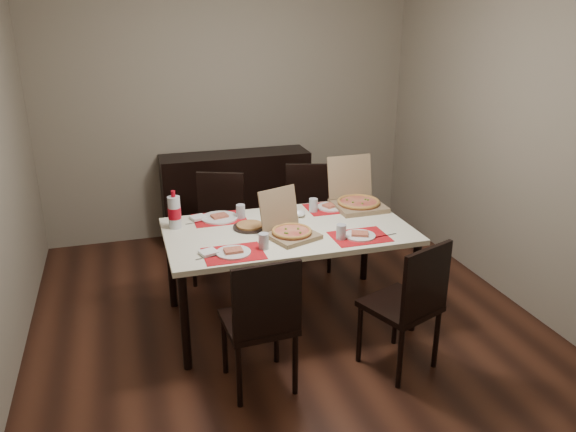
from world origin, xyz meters
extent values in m
cube|color=#3F1F13|center=(0.00, 0.00, -0.01)|extent=(3.80, 4.00, 0.02)
cube|color=gray|center=(0.00, 2.01, 1.30)|extent=(3.80, 0.02, 2.60)
cube|color=gray|center=(1.91, 0.00, 1.30)|extent=(0.02, 4.00, 2.60)
cube|color=black|center=(0.00, 1.78, 0.45)|extent=(1.50, 0.40, 0.90)
cube|color=#F3EDCC|center=(0.03, 0.03, 0.73)|extent=(1.80, 1.00, 0.04)
cylinder|color=black|center=(-0.81, -0.41, 0.35)|extent=(0.06, 0.06, 0.71)
cylinder|color=black|center=(0.87, -0.41, 0.35)|extent=(0.06, 0.06, 0.71)
cylinder|color=black|center=(-0.81, 0.47, 0.35)|extent=(0.06, 0.06, 0.71)
cylinder|color=black|center=(0.87, 0.47, 0.35)|extent=(0.06, 0.06, 0.71)
cube|color=black|center=(-0.38, -0.70, 0.45)|extent=(0.44, 0.44, 0.04)
cube|color=black|center=(-0.37, -0.89, 0.70)|extent=(0.42, 0.05, 0.46)
cylinder|color=black|center=(-0.55, -0.89, 0.21)|extent=(0.04, 0.04, 0.43)
cylinder|color=black|center=(-0.19, -0.87, 0.21)|extent=(0.04, 0.04, 0.43)
cylinder|color=black|center=(-0.57, -0.53, 0.21)|extent=(0.04, 0.04, 0.43)
cylinder|color=black|center=(-0.21, -0.51, 0.21)|extent=(0.04, 0.04, 0.43)
cube|color=black|center=(0.56, -0.77, 0.45)|extent=(0.54, 0.54, 0.04)
cube|color=black|center=(0.63, -0.95, 0.70)|extent=(0.40, 0.18, 0.46)
cylinder|color=black|center=(0.46, -1.00, 0.21)|extent=(0.04, 0.04, 0.43)
cylinder|color=black|center=(0.80, -0.87, 0.21)|extent=(0.04, 0.04, 0.43)
cylinder|color=black|center=(0.33, -0.67, 0.21)|extent=(0.04, 0.04, 0.43)
cylinder|color=black|center=(0.67, -0.54, 0.21)|extent=(0.04, 0.04, 0.43)
cube|color=black|center=(-0.36, 0.86, 0.45)|extent=(0.55, 0.55, 0.04)
cube|color=black|center=(-0.29, 1.04, 0.70)|extent=(0.40, 0.18, 0.46)
cylinder|color=black|center=(-0.12, 0.96, 0.21)|extent=(0.04, 0.04, 0.43)
cylinder|color=black|center=(-0.46, 1.10, 0.21)|extent=(0.04, 0.04, 0.43)
cylinder|color=black|center=(-0.26, 0.63, 0.21)|extent=(0.04, 0.04, 0.43)
cylinder|color=black|center=(-0.59, 0.77, 0.21)|extent=(0.04, 0.04, 0.43)
cube|color=black|center=(0.50, 0.90, 0.45)|extent=(0.52, 0.52, 0.04)
cube|color=black|center=(0.55, 1.09, 0.70)|extent=(0.41, 0.14, 0.46)
cylinder|color=black|center=(0.72, 1.03, 0.21)|extent=(0.04, 0.04, 0.43)
cylinder|color=black|center=(0.37, 1.13, 0.21)|extent=(0.04, 0.04, 0.43)
cylinder|color=black|center=(0.62, 0.68, 0.21)|extent=(0.04, 0.04, 0.43)
cylinder|color=black|center=(0.28, 0.78, 0.21)|extent=(0.04, 0.04, 0.43)
cube|color=red|center=(-0.44, -0.29, 0.75)|extent=(0.40, 0.30, 0.00)
cylinder|color=white|center=(-0.44, -0.29, 0.76)|extent=(0.23, 0.23, 0.01)
cube|color=tan|center=(-0.44, -0.29, 0.78)|extent=(0.12, 0.09, 0.02)
cylinder|color=#AFB3BA|center=(-0.23, -0.27, 0.81)|extent=(0.07, 0.07, 0.11)
cube|color=#B2B2B7|center=(-0.60, -0.31, 0.75)|extent=(0.20, 0.04, 0.00)
cube|color=white|center=(-0.60, -0.25, 0.76)|extent=(0.13, 0.13, 0.02)
cube|color=red|center=(0.48, -0.27, 0.75)|extent=(0.40, 0.30, 0.00)
cylinder|color=white|center=(0.48, -0.27, 0.76)|extent=(0.22, 0.22, 0.01)
cube|color=tan|center=(0.48, -0.27, 0.78)|extent=(0.15, 0.13, 0.02)
cylinder|color=#AFB3BA|center=(0.33, -0.27, 0.81)|extent=(0.07, 0.07, 0.11)
cube|color=#B2B2B7|center=(0.66, -0.31, 0.75)|extent=(0.20, 0.04, 0.00)
cube|color=red|center=(-0.42, 0.38, 0.75)|extent=(0.40, 0.30, 0.00)
cylinder|color=white|center=(-0.42, 0.38, 0.76)|extent=(0.29, 0.29, 0.01)
cube|color=tan|center=(-0.42, 0.38, 0.78)|extent=(0.14, 0.12, 0.02)
cylinder|color=#AFB3BA|center=(-0.25, 0.35, 0.81)|extent=(0.07, 0.07, 0.11)
cube|color=#B2B2B7|center=(-0.59, 0.35, 0.75)|extent=(0.20, 0.04, 0.00)
cube|color=white|center=(-0.58, 0.42, 0.76)|extent=(0.13, 0.13, 0.02)
cube|color=red|center=(0.50, 0.36, 0.75)|extent=(0.40, 0.30, 0.00)
cylinder|color=white|center=(0.50, 0.36, 0.76)|extent=(0.23, 0.23, 0.01)
cube|color=tan|center=(0.50, 0.36, 0.78)|extent=(0.15, 0.13, 0.02)
cylinder|color=#AFB3BA|center=(0.33, 0.32, 0.81)|extent=(0.07, 0.07, 0.11)
cube|color=#B2B2B7|center=(0.64, 0.37, 0.75)|extent=(0.20, 0.04, 0.00)
cube|color=white|center=(0.10, -0.06, 0.76)|extent=(0.16, 0.16, 0.02)
cube|color=#856C4C|center=(0.01, -0.13, 0.77)|extent=(0.41, 0.41, 0.03)
cube|color=#856C4C|center=(-0.04, 0.02, 0.93)|extent=(0.32, 0.18, 0.29)
cylinder|color=tan|center=(0.01, -0.13, 0.79)|extent=(0.35, 0.35, 0.02)
cube|color=#856C4C|center=(0.71, 0.30, 0.77)|extent=(0.39, 0.39, 0.04)
cube|color=#856C4C|center=(0.71, 0.49, 0.96)|extent=(0.39, 0.09, 0.35)
cylinder|color=tan|center=(0.71, 0.30, 0.80)|extent=(0.34, 0.34, 0.02)
cylinder|color=black|center=(-0.23, 0.13, 0.76)|extent=(0.25, 0.25, 0.01)
cylinder|color=#BA8347|center=(-0.23, 0.13, 0.77)|extent=(0.20, 0.20, 0.02)
imported|color=white|center=(0.18, 0.26, 0.76)|extent=(0.16, 0.16, 0.03)
cylinder|color=silver|center=(-0.76, 0.29, 0.87)|extent=(0.09, 0.09, 0.24)
cylinder|color=#B20817|center=(-0.76, 0.29, 0.87)|extent=(0.10, 0.10, 0.08)
cylinder|color=#B20817|center=(-0.76, 0.29, 1.02)|extent=(0.03, 0.03, 0.05)
camera|label=1|loc=(-1.08, -3.66, 2.30)|focal=35.00mm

